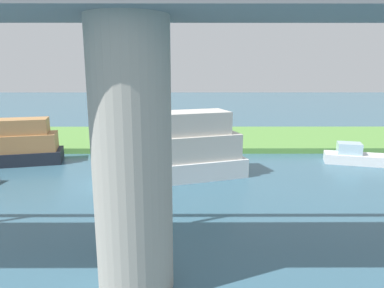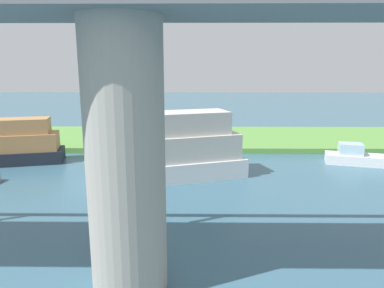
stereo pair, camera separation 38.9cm
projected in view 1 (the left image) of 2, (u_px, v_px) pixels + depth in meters
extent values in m
plane|color=#386075|center=(177.00, 154.00, 32.12)|extent=(160.00, 160.00, 0.00)
cube|color=#5B9342|center=(179.00, 138.00, 37.93)|extent=(80.00, 12.00, 0.50)
cylinder|color=#9E998E|center=(132.00, 161.00, 11.83)|extent=(2.67, 2.67, 9.28)
cube|color=slate|center=(126.00, 6.00, 10.79)|extent=(72.24, 4.00, 0.50)
cylinder|color=#2D334C|center=(136.00, 141.00, 33.79)|extent=(0.29, 0.29, 0.55)
cylinder|color=red|center=(135.00, 135.00, 33.67)|extent=(0.44, 0.44, 0.60)
sphere|color=tan|center=(135.00, 131.00, 33.58)|extent=(0.24, 0.24, 0.24)
cylinder|color=brown|center=(143.00, 141.00, 33.73)|extent=(0.20, 0.20, 0.70)
cube|color=#1E232D|center=(11.00, 158.00, 28.66)|extent=(8.26, 4.39, 1.05)
cube|color=#B27F4C|center=(15.00, 143.00, 28.50)|extent=(6.67, 3.77, 1.40)
cube|color=#B27F4C|center=(22.00, 126.00, 28.36)|extent=(4.29, 2.86, 1.22)
cube|color=white|center=(174.00, 169.00, 25.02)|extent=(10.60, 6.34, 1.34)
cube|color=beige|center=(182.00, 147.00, 24.86)|extent=(8.59, 5.39, 1.79)
cube|color=beige|center=(192.00, 123.00, 24.75)|extent=(5.57, 4.00, 1.56)
cylinder|color=black|center=(145.00, 122.00, 23.66)|extent=(0.56, 0.56, 2.01)
cube|color=#D84C2D|center=(136.00, 156.00, 23.94)|extent=(2.33, 2.47, 1.01)
cube|color=white|center=(357.00, 159.00, 28.82)|extent=(5.35, 3.06, 0.79)
cube|color=silver|center=(349.00, 148.00, 28.81)|extent=(2.13, 1.87, 0.90)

